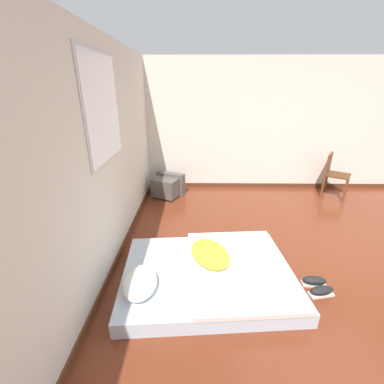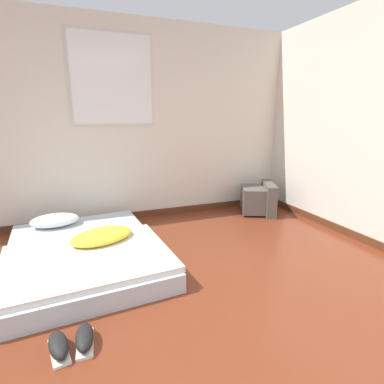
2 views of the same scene
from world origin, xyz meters
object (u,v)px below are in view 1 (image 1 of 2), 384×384
object	(u,v)px
wooden_chair	(333,171)
sneaker_pair	(318,286)
mattress_bed	(209,273)
crt_tv	(167,186)

from	to	relation	value
wooden_chair	sneaker_pair	world-z (taller)	wooden_chair
wooden_chair	sneaker_pair	bearing A→B (deg)	152.65
mattress_bed	sneaker_pair	size ratio (longest dim) A/B	6.75
mattress_bed	wooden_chair	bearing A→B (deg)	-44.93
sneaker_pair	mattress_bed	bearing A→B (deg)	84.52
crt_tv	sneaker_pair	world-z (taller)	crt_tv
crt_tv	wooden_chair	world-z (taller)	wooden_chair
wooden_chair	sneaker_pair	size ratio (longest dim) A/B	2.92
mattress_bed	crt_tv	distance (m)	2.58
crt_tv	wooden_chair	xyz separation A→B (m)	(0.11, -3.29, 0.29)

